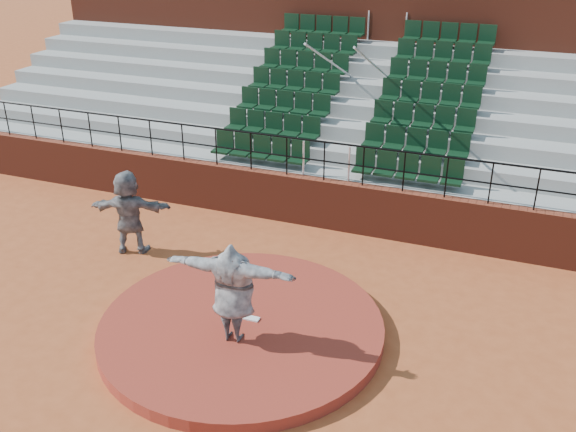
% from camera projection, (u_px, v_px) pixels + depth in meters
% --- Properties ---
extents(ground, '(90.00, 90.00, 0.00)m').
position_uv_depth(ground, '(242.00, 332.00, 12.49)').
color(ground, '#AD4F27').
rests_on(ground, ground).
extents(pitchers_mound, '(5.50, 5.50, 0.25)m').
position_uv_depth(pitchers_mound, '(242.00, 327.00, 12.44)').
color(pitchers_mound, maroon).
rests_on(pitchers_mound, ground).
extents(pitching_rubber, '(0.60, 0.15, 0.03)m').
position_uv_depth(pitching_rubber, '(245.00, 317.00, 12.50)').
color(pitching_rubber, white).
rests_on(pitching_rubber, pitchers_mound).
extents(boundary_wall, '(24.00, 0.30, 1.30)m').
position_uv_depth(boundary_wall, '(323.00, 203.00, 16.42)').
color(boundary_wall, maroon).
rests_on(boundary_wall, ground).
extents(wall_railing, '(24.04, 0.05, 1.03)m').
position_uv_depth(wall_railing, '(324.00, 152.00, 15.82)').
color(wall_railing, black).
rests_on(wall_railing, boundary_wall).
extents(seating_deck, '(24.00, 5.97, 4.63)m').
position_uv_depth(seating_deck, '(362.00, 132.00, 19.15)').
color(seating_deck, '#969590').
rests_on(seating_deck, ground).
extents(press_box_facade, '(24.00, 3.00, 7.10)m').
position_uv_depth(press_box_facade, '(396.00, 38.00, 21.57)').
color(press_box_facade, maroon).
rests_on(press_box_facade, ground).
extents(pitcher, '(2.46, 0.80, 1.98)m').
position_uv_depth(pitcher, '(233.00, 292.00, 11.50)').
color(pitcher, black).
rests_on(pitcher, pitchers_mound).
extents(fielder, '(2.00, 1.15, 2.05)m').
position_uv_depth(fielder, '(129.00, 212.00, 15.05)').
color(fielder, black).
rests_on(fielder, ground).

